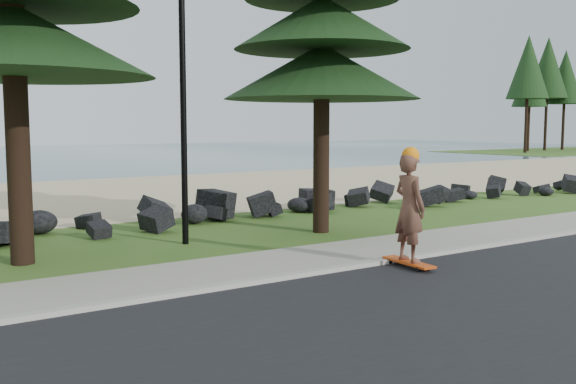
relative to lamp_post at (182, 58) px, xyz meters
name	(u,v)px	position (x,y,z in m)	size (l,w,h in m)	color
ground	(259,270)	(0.00, -3.20, -4.13)	(160.00, 160.00, 0.00)	#335A1C
road	(443,336)	(0.00, -7.70, -4.12)	(160.00, 7.00, 0.02)	black
kerb	(286,277)	(0.00, -4.10, -4.08)	(160.00, 0.20, 0.10)	#A6A295
sidewalk	(253,266)	(0.00, -3.00, -4.09)	(160.00, 2.00, 0.08)	gray
beach_sand	(58,197)	(0.00, 11.30, -4.13)	(160.00, 15.00, 0.01)	#C7B685
seawall_boulders	(146,229)	(0.00, 2.40, -4.13)	(60.00, 2.40, 1.10)	black
lamp_post	(182,58)	(0.00, 0.00, 0.00)	(0.25, 0.14, 8.14)	black
skateboarder	(410,208)	(2.42, -4.60, -3.01)	(0.53, 1.22, 2.25)	#BB3C0B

